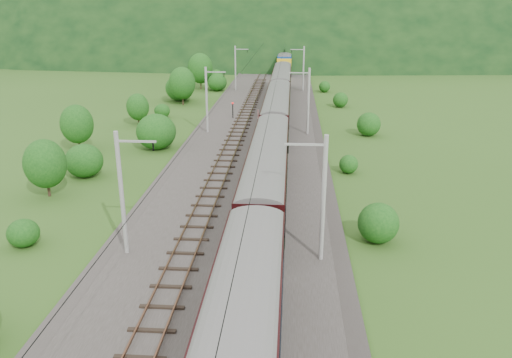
{
  "coord_description": "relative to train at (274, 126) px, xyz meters",
  "views": [
    {
      "loc": [
        4.13,
        -28.07,
        15.4
      ],
      "look_at": [
        1.55,
        8.24,
        2.6
      ],
      "focal_mm": 35.0,
      "sensor_mm": 36.0,
      "label": 1
    }
  ],
  "objects": [
    {
      "name": "mountain_ridge",
      "position": [
        -122.4,
        278.6,
        -3.7
      ],
      "size": [
        336.0,
        280.0,
        132.0
      ],
      "primitive_type": "ellipsoid",
      "color": "black",
      "rests_on": "ground"
    },
    {
      "name": "hazard_post_near",
      "position": [
        -2.82,
        18.59,
        -2.74
      ],
      "size": [
        0.14,
        0.14,
        1.32
      ],
      "primitive_type": "cylinder",
      "color": "red",
      "rests_on": "railbed"
    },
    {
      "name": "mountain_main",
      "position": [
        -2.4,
        238.6,
        -3.7
      ],
      "size": [
        504.0,
        360.0,
        244.0
      ],
      "primitive_type": "ellipsoid",
      "color": "black",
      "rests_on": "ground"
    },
    {
      "name": "hazard_post_far",
      "position": [
        -2.27,
        19.12,
        -2.55
      ],
      "size": [
        0.18,
        0.18,
        1.69
      ],
      "primitive_type": "cylinder",
      "color": "red",
      "rests_on": "railbed"
    },
    {
      "name": "catenary_left",
      "position": [
        -8.52,
        10.6,
        0.8
      ],
      "size": [
        2.54,
        192.28,
        8.0
      ],
      "color": "gray",
      "rests_on": "railbed"
    },
    {
      "name": "track_left",
      "position": [
        -4.8,
        -11.4,
        -3.33
      ],
      "size": [
        2.4,
        220.0,
        0.27
      ],
      "color": "brown",
      "rests_on": "railbed"
    },
    {
      "name": "vegetation_left",
      "position": [
        -16.69,
        -2.88,
        -0.99
      ],
      "size": [
        13.11,
        147.21,
        7.02
      ],
      "color": "#134512",
      "rests_on": "ground"
    },
    {
      "name": "railbed",
      "position": [
        -2.4,
        -11.4,
        -3.55
      ],
      "size": [
        14.0,
        220.0,
        0.3
      ],
      "primitive_type": "cube",
      "color": "#38332D",
      "rests_on": "ground"
    },
    {
      "name": "track_right",
      "position": [
        0.0,
        -11.4,
        -3.33
      ],
      "size": [
        2.4,
        220.0,
        0.27
      ],
      "color": "brown",
      "rests_on": "railbed"
    },
    {
      "name": "overhead_wires",
      "position": [
        -2.4,
        -11.4,
        3.4
      ],
      "size": [
        4.83,
        198.0,
        0.03
      ],
      "color": "black",
      "rests_on": "ground"
    },
    {
      "name": "train",
      "position": [
        0.0,
        0.0,
        0.0
      ],
      "size": [
        3.14,
        151.06,
        5.47
      ],
      "color": "black",
      "rests_on": "ground"
    },
    {
      "name": "signal",
      "position": [
        -6.4,
        18.97,
        -2.1
      ],
      "size": [
        0.24,
        0.24,
        2.21
      ],
      "color": "black",
      "rests_on": "railbed"
    },
    {
      "name": "vegetation_right",
      "position": [
        9.82,
        -23.11,
        -2.39
      ],
      "size": [
        6.33,
        105.73,
        3.12
      ],
      "color": "#134512",
      "rests_on": "ground"
    },
    {
      "name": "catenary_right",
      "position": [
        3.72,
        10.6,
        0.8
      ],
      "size": [
        2.54,
        192.28,
        8.0
      ],
      "color": "gray",
      "rests_on": "railbed"
    },
    {
      "name": "ground",
      "position": [
        -2.4,
        -21.4,
        -3.7
      ],
      "size": [
        600.0,
        600.0,
        0.0
      ],
      "primitive_type": "plane",
      "color": "#2D5019",
      "rests_on": "ground"
    }
  ]
}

